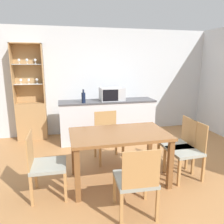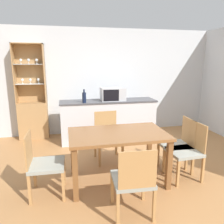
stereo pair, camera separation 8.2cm
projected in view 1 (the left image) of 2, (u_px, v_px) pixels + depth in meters
The scene contains 12 objects.
ground_plane at pixel (148, 182), 3.28m from camera, with size 18.00×18.00×0.00m, color #B27A47.
wall_back at pixel (109, 82), 5.48m from camera, with size 6.80×0.06×2.55m.
kitchen_counter at pixel (107, 120), 4.96m from camera, with size 2.13×0.55×0.92m.
display_cabinet at pixel (32, 112), 5.03m from camera, with size 0.65×0.32×2.16m.
dining_table at pixel (119, 139), 3.18m from camera, with size 1.41×0.85×0.77m.
dining_chair_side_right_far at pixel (178, 144), 3.59m from camera, with size 0.47×0.47×0.87m.
dining_chair_side_right_near at pixel (187, 150), 3.35m from camera, with size 0.48×0.48×0.87m.
dining_chair_side_left_near at pixel (45, 164), 2.88m from camera, with size 0.46×0.46×0.87m.
dining_chair_head_near at pixel (136, 180), 2.50m from camera, with size 0.48×0.48×0.87m.
dining_chair_head_far at pixel (108, 136), 3.96m from camera, with size 0.47×0.47×0.87m.
microwave at pixel (112, 94), 4.83m from camera, with size 0.53×0.39×0.28m.
wine_bottle at pixel (83, 97), 4.55m from camera, with size 0.08×0.08×0.28m.
Camera 1 is at (-1.21, -2.75, 1.77)m, focal length 35.00 mm.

